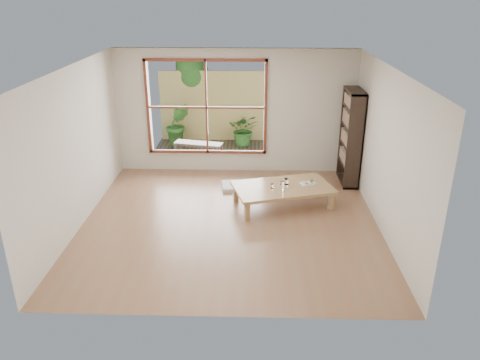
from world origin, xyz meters
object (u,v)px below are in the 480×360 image
Objects in this scene: food_tray at (308,183)px; garden_bench at (199,145)px; low_table at (283,189)px; bookshelf at (351,137)px.

food_tray is 3.31m from garden_bench.
garden_bench is (-2.30, 2.38, -0.08)m from food_tray.
low_table is 1.02× the size of bookshelf.
bookshelf is 1.50m from food_tray.
bookshelf is 1.64× the size of garden_bench.
food_tray is at bearing -131.34° from bookshelf.
bookshelf reaches higher than food_tray.
bookshelf is at bearing 24.04° from low_table.
low_table is 1.93m from bookshelf.
low_table reaches higher than garden_bench.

